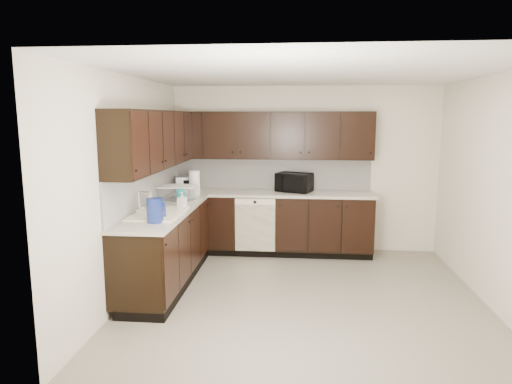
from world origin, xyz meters
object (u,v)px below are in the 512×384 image
(microwave, at_px, (294,182))
(blue_pitcher, at_px, (155,210))
(toaster_oven, at_px, (188,184))
(sink, at_px, (158,220))
(storage_bin, at_px, (178,193))

(microwave, relative_size, blue_pitcher, 1.95)
(blue_pitcher, bearing_deg, toaster_oven, 70.15)
(sink, relative_size, blue_pitcher, 3.18)
(sink, bearing_deg, storage_bin, 91.30)
(storage_bin, distance_m, blue_pitcher, 1.35)
(microwave, bearing_deg, toaster_oven, -157.71)
(sink, distance_m, microwave, 2.34)
(microwave, relative_size, storage_bin, 1.10)
(microwave, height_order, storage_bin, microwave)
(microwave, distance_m, blue_pitcher, 2.58)
(microwave, xyz_separation_m, blue_pitcher, (-1.44, -2.14, -0.01))
(microwave, xyz_separation_m, toaster_oven, (-1.60, -0.05, -0.03))
(sink, relative_size, toaster_oven, 2.38)
(storage_bin, height_order, blue_pitcher, blue_pitcher)
(storage_bin, xyz_separation_m, blue_pitcher, (0.11, -1.35, 0.04))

